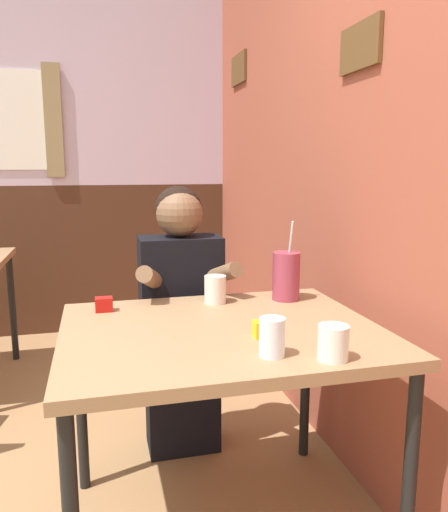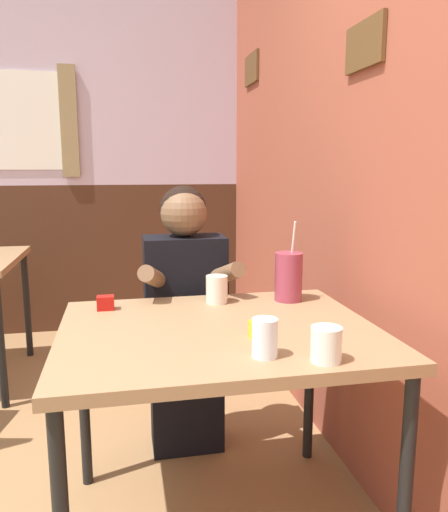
# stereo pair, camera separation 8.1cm
# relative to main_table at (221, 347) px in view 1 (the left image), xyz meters

# --- Properties ---
(brick_wall_right) EXTENTS (0.08, 4.77, 2.70)m
(brick_wall_right) POSITION_rel_main_table_xyz_m (0.62, 0.94, 0.69)
(brick_wall_right) COLOR #9E4C38
(brick_wall_right) RESTS_ON ground_plane
(back_wall) EXTENTS (5.59, 0.09, 2.70)m
(back_wall) POSITION_rel_main_table_xyz_m (-0.72, 2.36, 0.70)
(back_wall) COLOR silver
(back_wall) RESTS_ON ground_plane
(main_table) EXTENTS (1.00, 0.81, 0.73)m
(main_table) POSITION_rel_main_table_xyz_m (0.00, 0.00, 0.00)
(main_table) COLOR #93704C
(main_table) RESTS_ON ground_plane
(person_seated) EXTENTS (0.42, 0.40, 1.15)m
(person_seated) POSITION_rel_main_table_xyz_m (-0.04, 0.56, -0.06)
(person_seated) COLOR black
(person_seated) RESTS_ON ground_plane
(cocktail_pitcher) EXTENTS (0.10, 0.10, 0.30)m
(cocktail_pitcher) POSITION_rel_main_table_xyz_m (0.32, 0.27, 0.16)
(cocktail_pitcher) COLOR #99384C
(cocktail_pitcher) RESTS_ON main_table
(glass_near_pitcher) EXTENTS (0.07, 0.07, 0.11)m
(glass_near_pitcher) POSITION_rel_main_table_xyz_m (0.07, -0.27, 0.12)
(glass_near_pitcher) COLOR silver
(glass_near_pitcher) RESTS_ON main_table
(glass_center) EXTENTS (0.08, 0.08, 0.09)m
(glass_center) POSITION_rel_main_table_xyz_m (0.22, -0.33, 0.11)
(glass_center) COLOR silver
(glass_center) RESTS_ON main_table
(glass_far_side) EXTENTS (0.08, 0.08, 0.10)m
(glass_far_side) POSITION_rel_main_table_xyz_m (0.05, 0.29, 0.12)
(glass_far_side) COLOR silver
(glass_far_side) RESTS_ON main_table
(condiment_ketchup) EXTENTS (0.06, 0.04, 0.05)m
(condiment_ketchup) POSITION_rel_main_table_xyz_m (-0.36, 0.28, 0.09)
(condiment_ketchup) COLOR #B7140F
(condiment_ketchup) RESTS_ON main_table
(condiment_mustard) EXTENTS (0.06, 0.04, 0.05)m
(condiment_mustard) POSITION_rel_main_table_xyz_m (0.10, -0.12, 0.09)
(condiment_mustard) COLOR yellow
(condiment_mustard) RESTS_ON main_table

